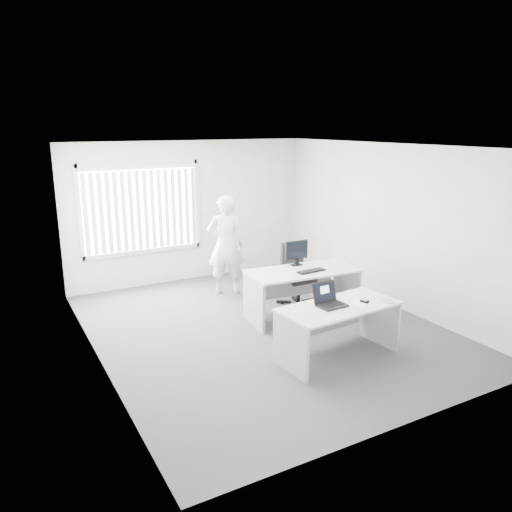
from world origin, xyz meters
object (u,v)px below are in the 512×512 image
desk_near (338,320)px  person (226,245)px  office_chair (297,285)px  monitor (297,253)px  desk_far (302,283)px  laptop (332,296)px

desk_near → person: bearing=88.6°
office_chair → monitor: 0.77m
desk_far → office_chair: bearing=69.2°
office_chair → person: (-0.84, 1.13, 0.59)m
desk_near → office_chair: (0.67, 2.04, -0.20)m
office_chair → person: person is taller
desk_near → office_chair: office_chair is taller
office_chair → desk_far: bearing=-115.8°
monitor → desk_far: bearing=-102.1°
desk_far → office_chair: size_ratio=1.68×
desk_near → laptop: (-0.11, 0.02, 0.36)m
desk_far → person: person is taller
desk_far → laptop: size_ratio=4.84×
desk_far → person: (-0.56, 1.70, 0.35)m
desk_far → desk_near: bearing=-100.4°
office_chair → laptop: bearing=-111.3°
desk_near → office_chair: 2.16m
desk_near → person: 3.20m
person → desk_near: bearing=117.7°
person → laptop: 3.16m
desk_near → desk_far: (0.40, 1.47, 0.04)m
desk_near → desk_far: size_ratio=0.93×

